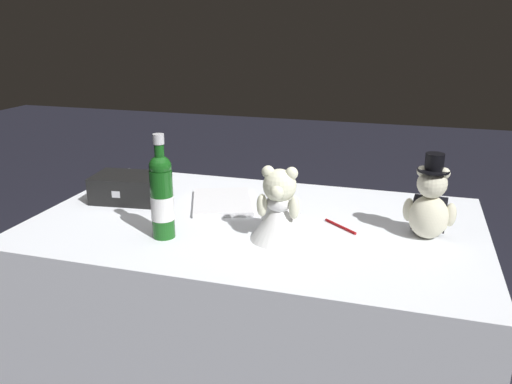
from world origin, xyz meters
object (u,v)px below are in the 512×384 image
champagne_bottle (162,195)px  guestbook (222,202)px  signing_pen (339,226)px  teddy_bear_groom (430,206)px  gift_case_black (130,188)px  teddy_bear_bride (280,207)px

champagne_bottle → guestbook: (0.07, 0.33, -0.13)m
champagne_bottle → signing_pen: (0.51, 0.23, -0.13)m
teddy_bear_groom → signing_pen: (-0.27, -0.00, -0.10)m
signing_pen → guestbook: guestbook is taller
signing_pen → gift_case_black: size_ratio=0.42×
teddy_bear_groom → champagne_bottle: size_ratio=0.83×
teddy_bear_groom → guestbook: bearing=172.1°
teddy_bear_bride → champagne_bottle: size_ratio=0.71×
guestbook → teddy_bear_bride: bearing=-61.9°
guestbook → signing_pen: bearing=-34.8°
teddy_bear_groom → guestbook: (-0.71, 0.10, -0.09)m
signing_pen → champagne_bottle: bearing=-155.4°
teddy_bear_groom → champagne_bottle: champagne_bottle is taller
teddy_bear_bride → guestbook: 0.37m
gift_case_black → signing_pen: bearing=-3.1°
teddy_bear_groom → gift_case_black: (-1.05, 0.04, -0.05)m
teddy_bear_bride → champagne_bottle: (-0.34, -0.10, 0.04)m
teddy_bear_bride → teddy_bear_groom: bearing=16.9°
teddy_bear_groom → gift_case_black: size_ratio=0.96×
champagne_bottle → guestbook: champagne_bottle is taller
champagne_bottle → guestbook: size_ratio=1.13×
teddy_bear_groom → teddy_bear_bride: (-0.44, -0.13, -0.00)m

